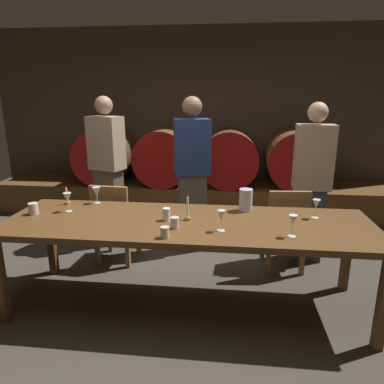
{
  "coord_description": "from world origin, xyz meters",
  "views": [
    {
      "loc": [
        0.5,
        -2.78,
        1.76
      ],
      "look_at": [
        0.15,
        0.42,
        0.87
      ],
      "focal_mm": 32.77,
      "sensor_mm": 36.0,
      "label": 1
    }
  ],
  "objects_px": {
    "wine_glass_center": "(221,216)",
    "wine_glass_right": "(293,221)",
    "dining_table": "(187,228)",
    "cup_center_left": "(167,214)",
    "pitcher": "(246,200)",
    "cup_far_left": "(33,209)",
    "chair_left": "(114,220)",
    "wine_barrel_far_left": "(107,155)",
    "guest_center": "(192,174)",
    "wine_glass_left": "(97,192)",
    "wine_glass_far_right": "(316,204)",
    "cup_far_right": "(175,223)",
    "candle_right": "(188,213)",
    "cup_center_right": "(165,232)",
    "wine_barrel_center_right": "(229,157)",
    "candle_left": "(67,200)",
    "wine_barrel_center_left": "(165,156)",
    "wine_glass_far_left": "(67,198)",
    "chair_right": "(285,226)",
    "wine_barrel_far_right": "(294,159)",
    "guest_right": "(311,183)",
    "guest_left": "(108,170)"
  },
  "relations": [
    {
      "from": "wine_glass_center",
      "to": "wine_glass_right",
      "type": "distance_m",
      "value": 0.52
    },
    {
      "from": "dining_table",
      "to": "cup_center_left",
      "type": "bearing_deg",
      "value": -178.7
    },
    {
      "from": "pitcher",
      "to": "cup_far_left",
      "type": "height_order",
      "value": "pitcher"
    },
    {
      "from": "chair_left",
      "to": "pitcher",
      "type": "bearing_deg",
      "value": 167.92
    },
    {
      "from": "wine_barrel_far_left",
      "to": "guest_center",
      "type": "height_order",
      "value": "guest_center"
    },
    {
      "from": "guest_center",
      "to": "pitcher",
      "type": "distance_m",
      "value": 1.01
    },
    {
      "from": "wine_glass_left",
      "to": "wine_glass_far_right",
      "type": "height_order",
      "value": "wine_glass_far_right"
    },
    {
      "from": "cup_far_right",
      "to": "wine_glass_left",
      "type": "bearing_deg",
      "value": 145.92
    },
    {
      "from": "candle_right",
      "to": "cup_center_right",
      "type": "relative_size",
      "value": 2.64
    },
    {
      "from": "dining_table",
      "to": "wine_glass_center",
      "type": "relative_size",
      "value": 18.41
    },
    {
      "from": "cup_far_left",
      "to": "candle_right",
      "type": "bearing_deg",
      "value": 0.03
    },
    {
      "from": "wine_barrel_center_right",
      "to": "candle_left",
      "type": "distance_m",
      "value": 2.67
    },
    {
      "from": "wine_barrel_center_left",
      "to": "wine_glass_left",
      "type": "height_order",
      "value": "wine_barrel_center_left"
    },
    {
      "from": "candle_left",
      "to": "candle_right",
      "type": "xyz_separation_m",
      "value": [
        1.17,
        -0.3,
        0.01
      ]
    },
    {
      "from": "wine_glass_far_left",
      "to": "cup_center_left",
      "type": "distance_m",
      "value": 0.91
    },
    {
      "from": "wine_barrel_far_left",
      "to": "chair_right",
      "type": "bearing_deg",
      "value": -36.42
    },
    {
      "from": "chair_right",
      "to": "cup_center_left",
      "type": "height_order",
      "value": "chair_right"
    },
    {
      "from": "wine_barrel_center_right",
      "to": "wine_barrel_far_right",
      "type": "height_order",
      "value": "same"
    },
    {
      "from": "dining_table",
      "to": "chair_right",
      "type": "distance_m",
      "value": 1.18
    },
    {
      "from": "pitcher",
      "to": "cup_far_left",
      "type": "bearing_deg",
      "value": -170.7
    },
    {
      "from": "chair_right",
      "to": "cup_far_left",
      "type": "height_order",
      "value": "chair_right"
    },
    {
      "from": "wine_glass_left",
      "to": "cup_far_left",
      "type": "height_order",
      "value": "wine_glass_left"
    },
    {
      "from": "guest_right",
      "to": "wine_glass_center",
      "type": "bearing_deg",
      "value": 55.86
    },
    {
      "from": "wine_barrel_far_right",
      "to": "chair_left",
      "type": "distance_m",
      "value": 2.83
    },
    {
      "from": "wine_barrel_center_right",
      "to": "candle_left",
      "type": "xyz_separation_m",
      "value": [
        -1.49,
        -2.21,
        -0.05
      ]
    },
    {
      "from": "wine_barrel_center_left",
      "to": "wine_barrel_far_right",
      "type": "relative_size",
      "value": 1.0
    },
    {
      "from": "wine_glass_right",
      "to": "guest_center",
      "type": "bearing_deg",
      "value": 122.27
    },
    {
      "from": "guest_right",
      "to": "pitcher",
      "type": "relative_size",
      "value": 8.56
    },
    {
      "from": "cup_center_right",
      "to": "cup_center_left",
      "type": "bearing_deg",
      "value": 98.16
    },
    {
      "from": "wine_glass_far_left",
      "to": "wine_glass_left",
      "type": "xyz_separation_m",
      "value": [
        0.16,
        0.27,
        -0.01
      ]
    },
    {
      "from": "wine_glass_center",
      "to": "guest_left",
      "type": "bearing_deg",
      "value": 133.68
    },
    {
      "from": "chair_left",
      "to": "wine_glass_center",
      "type": "bearing_deg",
      "value": 146.11
    },
    {
      "from": "guest_left",
      "to": "candle_right",
      "type": "bearing_deg",
      "value": 150.09
    },
    {
      "from": "guest_center",
      "to": "pitcher",
      "type": "xyz_separation_m",
      "value": [
        0.57,
        -0.83,
        -0.04
      ]
    },
    {
      "from": "wine_glass_left",
      "to": "cup_far_left",
      "type": "xyz_separation_m",
      "value": [
        -0.42,
        -0.37,
        -0.06
      ]
    },
    {
      "from": "guest_center",
      "to": "chair_right",
      "type": "bearing_deg",
      "value": 139.85
    },
    {
      "from": "wine_barrel_far_left",
      "to": "wine_glass_center",
      "type": "distance_m",
      "value": 3.29
    },
    {
      "from": "pitcher",
      "to": "guest_center",
      "type": "bearing_deg",
      "value": 124.31
    },
    {
      "from": "wine_barrel_far_right",
      "to": "pitcher",
      "type": "distance_m",
      "value": 2.35
    },
    {
      "from": "candle_left",
      "to": "wine_glass_far_left",
      "type": "relative_size",
      "value": 1.05
    },
    {
      "from": "wine_barrel_center_right",
      "to": "pitcher",
      "type": "bearing_deg",
      "value": -85.86
    },
    {
      "from": "guest_center",
      "to": "wine_glass_center",
      "type": "distance_m",
      "value": 1.38
    },
    {
      "from": "wine_barrel_center_left",
      "to": "wine_barrel_center_right",
      "type": "distance_m",
      "value": 0.97
    },
    {
      "from": "candle_right",
      "to": "wine_glass_far_left",
      "type": "distance_m",
      "value": 1.08
    },
    {
      "from": "wine_barrel_far_right",
      "to": "cup_center_right",
      "type": "height_order",
      "value": "wine_barrel_far_right"
    },
    {
      "from": "wine_glass_far_right",
      "to": "cup_far_right",
      "type": "bearing_deg",
      "value": -162.35
    },
    {
      "from": "candle_right",
      "to": "cup_far_right",
      "type": "distance_m",
      "value": 0.21
    },
    {
      "from": "wine_barrel_far_left",
      "to": "cup_far_right",
      "type": "bearing_deg",
      "value": -61.2
    },
    {
      "from": "chair_left",
      "to": "guest_left",
      "type": "xyz_separation_m",
      "value": [
        -0.24,
        0.55,
        0.41
      ]
    },
    {
      "from": "candle_left",
      "to": "candle_right",
      "type": "height_order",
      "value": "candle_right"
    }
  ]
}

